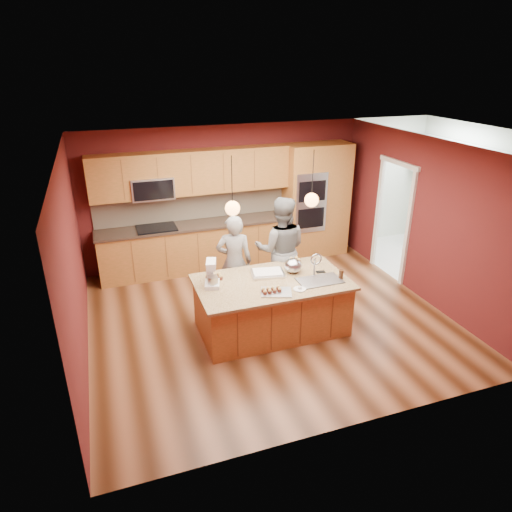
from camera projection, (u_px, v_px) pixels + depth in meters
name	position (u px, v px, depth m)	size (l,w,h in m)	color
floor	(268.00, 318.00, 7.33)	(5.50, 5.50, 0.00)	#41200E
ceiling	(271.00, 148.00, 6.24)	(5.50, 5.50, 0.00)	white
wall_back	(224.00, 195.00, 8.95)	(5.50, 5.50, 0.00)	#531717
wall_front	(357.00, 325.00, 4.62)	(5.50, 5.50, 0.00)	#531717
wall_left	(73.00, 265.00, 5.96)	(5.00, 5.00, 0.00)	#531717
wall_right	(423.00, 220.00, 7.61)	(5.00, 5.00, 0.00)	#531717
cabinet_run	(194.00, 221.00, 8.67)	(3.74, 0.64, 2.30)	olive
oven_column	(316.00, 200.00, 9.32)	(1.30, 0.62, 2.30)	olive
doorway_trim	(392.00, 222.00, 8.42)	(0.08, 1.11, 2.20)	silver
laundry_room	(456.00, 163.00, 8.89)	(2.60, 2.70, 2.70)	silver
pendant_left	(232.00, 208.00, 6.05)	(0.20, 0.20, 0.80)	black
pendant_right	(312.00, 200.00, 6.40)	(0.20, 0.20, 0.80)	black
island	(273.00, 305.00, 6.86)	(2.24, 1.26, 1.20)	olive
person_left	(234.00, 262.00, 7.37)	(0.58, 0.38, 1.59)	black
person_right	(281.00, 250.00, 7.57)	(0.88, 0.68, 1.81)	slate
stand_mixer	(212.00, 275.00, 6.49)	(0.27, 0.32, 0.39)	white
sheet_cake	(268.00, 273.00, 6.90)	(0.55, 0.45, 0.05)	silver
cooling_rack	(276.00, 292.00, 6.35)	(0.42, 0.30, 0.02)	#AAACB1
mixing_bowl	(293.00, 266.00, 6.93)	(0.27, 0.27, 0.23)	#B5B9BD
plate	(300.00, 289.00, 6.44)	(0.18, 0.18, 0.01)	white
tumbler	(341.00, 274.00, 6.75)	(0.07, 0.07, 0.13)	#361E10
phone	(321.00, 272.00, 6.97)	(0.14, 0.07, 0.01)	black
cupcakes_left	(214.00, 277.00, 6.73)	(0.26, 0.17, 0.08)	tan
cupcakes_rack	(271.00, 290.00, 6.33)	(0.29, 0.15, 0.07)	tan
cupcakes_right	(295.00, 260.00, 7.30)	(0.17, 0.17, 0.08)	tan
washer	(448.00, 236.00, 9.18)	(0.66, 0.68, 1.06)	white
dryer	(430.00, 230.00, 9.68)	(0.58, 0.60, 0.94)	white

